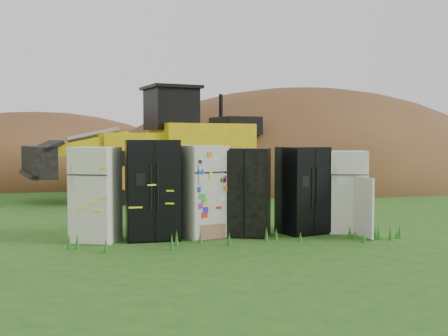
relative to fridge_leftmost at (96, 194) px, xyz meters
The scene contains 10 objects.
ground 2.61m from the fridge_leftmost, ahead, with size 120.00×120.00×0.00m, color #1C5316.
fridge_leftmost is the anchor object (origin of this frame).
fridge_black_side 1.01m from the fridge_leftmost, ahead, with size 0.95×0.75×1.81m, color black, non-canonical shape.
fridge_sticker 1.95m from the fridge_leftmost, ahead, with size 0.76×0.70×1.71m, color silver, non-canonical shape.
fridge_dark_mid 2.78m from the fridge_leftmost, ahead, with size 0.85×0.69×1.65m, color black, non-canonical shape.
fridge_black_right 3.91m from the fridge_leftmost, ahead, with size 0.84×0.70×1.67m, color black, non-canonical shape.
fridge_open_door 4.82m from the fridge_leftmost, ahead, with size 0.72×0.67×1.60m, color white, non-canonical shape.
wheel_loader 7.17m from the fridge_leftmost, 78.82° to the left, with size 7.14×2.89×3.45m, color gold, non-canonical shape.
dirt_mound_right 14.63m from the fridge_leftmost, 55.06° to the left, with size 17.01×12.47×7.86m, color #4D2E18.
dirt_mound_left 15.07m from the fridge_leftmost, 99.78° to the left, with size 13.61×10.21×5.95m, color #4D2E18.
Camera 1 is at (-2.35, -10.24, 1.83)m, focal length 45.00 mm.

